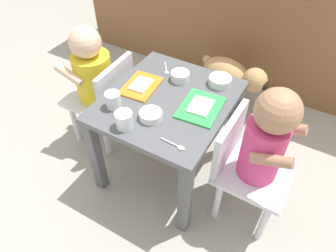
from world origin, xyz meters
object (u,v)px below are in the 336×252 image
object	(u,v)px
dining_table	(168,114)
veggie_bowl_near	(180,76)
food_tray_right	(201,107)
seated_child_left	(95,75)
cereal_bowl_left_side	(151,115)
seated_child_right	(261,144)
spoon_by_left_tray	(175,145)
spoon_by_right_tray	(166,69)
dog	(232,76)
food_tray_left	(141,86)
cereal_bowl_right_side	(220,81)
water_cup_right	(113,101)
water_cup_left	(124,121)

from	to	relation	value
dining_table	veggie_bowl_near	world-z (taller)	veggie_bowl_near
food_tray_right	dining_table	bearing A→B (deg)	-174.31
seated_child_left	food_tray_right	size ratio (longest dim) A/B	3.12
seated_child_left	veggie_bowl_near	distance (m)	0.42
veggie_bowl_near	cereal_bowl_left_side	distance (m)	0.28
seated_child_right	veggie_bowl_near	size ratio (longest dim) A/B	8.33
seated_child_right	food_tray_right	world-z (taller)	seated_child_right
dining_table	seated_child_left	distance (m)	0.42
cereal_bowl_left_side	spoon_by_left_tray	distance (m)	0.17
dining_table	seated_child_left	xyz separation A→B (m)	(-0.41, 0.02, 0.04)
seated_child_left	spoon_by_right_tray	world-z (taller)	seated_child_left
dog	cereal_bowl_left_side	xyz separation A→B (m)	(-0.08, -0.74, 0.25)
food_tray_left	food_tray_right	distance (m)	0.28
spoon_by_right_tray	dog	bearing A→B (deg)	66.10
food_tray_right	spoon_by_left_tray	distance (m)	0.23
food_tray_right	spoon_by_right_tray	size ratio (longest dim) A/B	2.36
food_tray_left	cereal_bowl_right_side	bearing A→B (deg)	32.67
food_tray_left	spoon_by_right_tray	world-z (taller)	food_tray_left
seated_child_left	spoon_by_right_tray	bearing A→B (deg)	27.51
seated_child_left	spoon_by_right_tray	distance (m)	0.34
dog	cereal_bowl_left_side	bearing A→B (deg)	-95.82
seated_child_right	food_tray_left	size ratio (longest dim) A/B	3.53
dining_table	cereal_bowl_left_side	world-z (taller)	cereal_bowl_left_side
dining_table	spoon_by_right_tray	size ratio (longest dim) A/B	6.42
food_tray_right	veggie_bowl_near	world-z (taller)	veggie_bowl_near
dining_table	cereal_bowl_right_side	world-z (taller)	cereal_bowl_right_side
seated_child_left	food_tray_left	size ratio (longest dim) A/B	3.37
food_tray_left	cereal_bowl_left_side	size ratio (longest dim) A/B	2.15
seated_child_right	food_tray_right	xyz separation A→B (m)	(-0.27, 0.05, 0.02)
dining_table	water_cup_right	size ratio (longest dim) A/B	8.52
water_cup_left	cereal_bowl_left_side	distance (m)	0.11
dining_table	water_cup_left	xyz separation A→B (m)	(-0.06, -0.22, 0.11)
food_tray_right	seated_child_right	bearing A→B (deg)	-10.84
water_cup_left	veggie_bowl_near	bearing A→B (deg)	83.54
cereal_bowl_left_side	cereal_bowl_right_side	size ratio (longest dim) A/B	0.92
veggie_bowl_near	cereal_bowl_left_side	world-z (taller)	veggie_bowl_near
dining_table	food_tray_right	distance (m)	0.17
dog	water_cup_left	bearing A→B (deg)	-99.45
spoon_by_right_tray	food_tray_right	bearing A→B (deg)	-32.84
seated_child_right	dog	world-z (taller)	seated_child_right
cereal_bowl_right_side	seated_child_left	bearing A→B (deg)	-162.48
dining_table	cereal_bowl_left_side	size ratio (longest dim) A/B	6.32
dog	seated_child_right	bearing A→B (deg)	-62.51
spoon_by_left_tray	food_tray_right	bearing A→B (deg)	92.15
dog	water_cup_left	size ratio (longest dim) A/B	6.36
seated_child_left	spoon_by_left_tray	size ratio (longest dim) A/B	6.54
seated_child_right	cereal_bowl_left_side	bearing A→B (deg)	-166.92
food_tray_left	water_cup_left	world-z (taller)	water_cup_left
food_tray_right	veggie_bowl_near	xyz separation A→B (m)	(-0.16, 0.13, 0.02)
seated_child_right	water_cup_right	size ratio (longest dim) A/B	10.26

